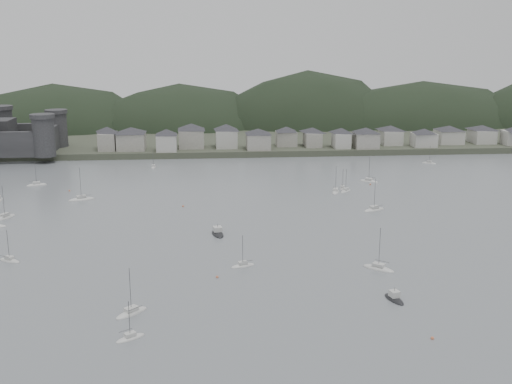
{
  "coord_description": "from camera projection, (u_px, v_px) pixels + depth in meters",
  "views": [
    {
      "loc": [
        -17.56,
        -129.17,
        56.29
      ],
      "look_at": [
        0.0,
        75.0,
        6.0
      ],
      "focal_mm": 43.49,
      "sensor_mm": 36.0,
      "label": 1
    }
  ],
  "objects": [
    {
      "name": "motor_launch_near",
      "position": [
        394.0,
        299.0,
        138.02
      ],
      "size": [
        4.21,
        7.29,
        3.66
      ],
      "rotation": [
        0.0,
        0.0,
        0.27
      ],
      "color": "black",
      "rests_on": "ground"
    },
    {
      "name": "waterfront_town",
      "position": [
        336.0,
        135.0,
        319.41
      ],
      "size": [
        451.48,
        28.46,
        12.92
      ],
      "color": "gray",
      "rests_on": "far_shore_land"
    },
    {
      "name": "forested_ridge",
      "position": [
        238.0,
        147.0,
        403.63
      ],
      "size": [
        851.55,
        103.94,
        102.57
      ],
      "color": "black",
      "rests_on": "ground"
    },
    {
      "name": "moored_fleet",
      "position": [
        169.0,
        221.0,
        197.43
      ],
      "size": [
        191.69,
        176.27,
        13.02
      ],
      "color": "silver",
      "rests_on": "ground"
    },
    {
      "name": "mooring_buoys",
      "position": [
        290.0,
        224.0,
        194.33
      ],
      "size": [
        157.79,
        131.21,
        0.7
      ],
      "color": "#CD6A44",
      "rests_on": "ground"
    },
    {
      "name": "motor_launch_far",
      "position": [
        218.0,
        233.0,
        184.68
      ],
      "size": [
        4.56,
        9.08,
        4.06
      ],
      "rotation": [
        0.0,
        0.0,
        3.31
      ],
      "color": "black",
      "rests_on": "ground"
    },
    {
      "name": "far_shore_land",
      "position": [
        229.0,
        122.0,
        424.95
      ],
      "size": [
        900.0,
        250.0,
        3.0
      ],
      "primitive_type": "cube",
      "color": "#383D2D",
      "rests_on": "ground"
    },
    {
      "name": "ground",
      "position": [
        284.0,
        297.0,
        139.87
      ],
      "size": [
        900.0,
        900.0,
        0.0
      ],
      "primitive_type": "plane",
      "color": "slate",
      "rests_on": "ground"
    }
  ]
}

